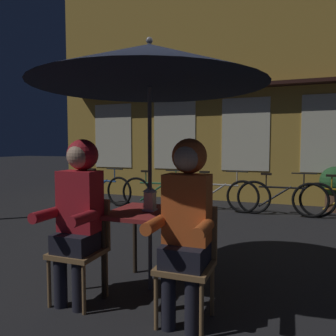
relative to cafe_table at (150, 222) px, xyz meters
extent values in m
plane|color=#232326|center=(0.00, 0.00, -0.64)|extent=(60.00, 60.00, 0.00)
cube|color=maroon|center=(0.00, 0.00, 0.08)|extent=(0.72, 0.72, 0.04)
cylinder|color=#2D2319|center=(-0.31, -0.31, -0.29)|extent=(0.04, 0.04, 0.70)
cylinder|color=#2D2319|center=(0.31, -0.31, -0.29)|extent=(0.04, 0.04, 0.70)
cylinder|color=#2D2319|center=(-0.31, 0.31, -0.29)|extent=(0.04, 0.04, 0.70)
cylinder|color=#2D2319|center=(0.31, 0.31, -0.29)|extent=(0.04, 0.04, 0.70)
cylinder|color=#4C4C51|center=(0.00, 0.00, 0.49)|extent=(0.04, 0.04, 2.25)
cone|color=black|center=(0.00, 0.00, 1.42)|extent=(2.10, 2.10, 0.38)
sphere|color=#4C4C51|center=(0.00, 0.00, 1.64)|extent=(0.06, 0.06, 0.06)
cube|color=white|center=(-0.01, 0.02, 0.11)|extent=(0.11, 0.11, 0.02)
cube|color=white|center=(-0.01, 0.02, 0.20)|extent=(0.09, 0.09, 0.16)
pyramid|color=white|center=(-0.01, 0.02, 0.31)|extent=(0.11, 0.11, 0.06)
cube|color=olive|center=(-0.48, -0.44, -0.21)|extent=(0.40, 0.40, 0.04)
cylinder|color=olive|center=(-0.31, -0.61, -0.43)|extent=(0.03, 0.03, 0.41)
cylinder|color=olive|center=(-0.65, -0.61, -0.43)|extent=(0.03, 0.03, 0.41)
cylinder|color=olive|center=(-0.31, -0.27, -0.43)|extent=(0.03, 0.03, 0.41)
cylinder|color=olive|center=(-0.65, -0.27, -0.43)|extent=(0.03, 0.03, 0.41)
cube|color=olive|center=(-0.48, -0.26, 0.02)|extent=(0.40, 0.03, 0.42)
cube|color=olive|center=(0.48, -0.44, -0.21)|extent=(0.40, 0.40, 0.04)
cylinder|color=olive|center=(0.65, -0.61, -0.43)|extent=(0.03, 0.03, 0.41)
cylinder|color=olive|center=(0.31, -0.61, -0.43)|extent=(0.03, 0.03, 0.41)
cylinder|color=olive|center=(0.65, -0.27, -0.43)|extent=(0.03, 0.03, 0.41)
cylinder|color=olive|center=(0.31, -0.27, -0.43)|extent=(0.03, 0.03, 0.41)
cube|color=olive|center=(0.48, -0.26, 0.02)|extent=(0.40, 0.03, 0.42)
cylinder|color=black|center=(-0.39, -0.57, -0.41)|extent=(0.11, 0.11, 0.45)
cylinder|color=black|center=(-0.57, -0.57, -0.41)|extent=(0.11, 0.11, 0.45)
cube|color=black|center=(-0.48, -0.44, -0.11)|extent=(0.32, 0.36, 0.16)
cube|color=red|center=(-0.48, -0.40, 0.23)|extent=(0.34, 0.22, 0.52)
cylinder|color=red|center=(-0.30, -0.62, 0.14)|extent=(0.09, 0.30, 0.09)
cylinder|color=red|center=(-0.66, -0.62, 0.14)|extent=(0.09, 0.30, 0.09)
sphere|color=tan|center=(-0.48, -0.40, 0.62)|extent=(0.21, 0.21, 0.21)
sphere|color=red|center=(-0.48, -0.35, 0.63)|extent=(0.27, 0.27, 0.27)
cylinder|color=black|center=(0.57, -0.57, -0.41)|extent=(0.11, 0.11, 0.45)
cylinder|color=black|center=(0.39, -0.57, -0.41)|extent=(0.11, 0.11, 0.45)
cube|color=black|center=(0.48, -0.44, -0.11)|extent=(0.32, 0.36, 0.16)
cube|color=#E05B23|center=(0.48, -0.40, 0.23)|extent=(0.34, 0.22, 0.52)
cylinder|color=#E05B23|center=(0.66, -0.62, 0.14)|extent=(0.09, 0.30, 0.09)
cylinder|color=#E05B23|center=(0.30, -0.62, 0.14)|extent=(0.09, 0.30, 0.09)
sphere|color=tan|center=(0.48, -0.40, 0.62)|extent=(0.21, 0.21, 0.21)
sphere|color=#E05B23|center=(0.48, -0.35, 0.63)|extent=(0.27, 0.27, 0.27)
cube|color=gold|center=(0.23, 5.40, 2.46)|extent=(10.00, 0.60, 6.20)
cube|color=#EAE5C6|center=(-3.29, 5.09, 0.96)|extent=(1.10, 0.02, 1.70)
cube|color=#EAE5C6|center=(-1.53, 5.09, 0.96)|extent=(1.10, 0.02, 1.70)
cube|color=#EAE5C6|center=(0.23, 5.09, 0.96)|extent=(1.10, 0.02, 1.70)
cube|color=#EAE5C6|center=(1.99, 5.09, 0.96)|extent=(1.10, 0.02, 1.70)
cube|color=#331914|center=(0.23, 4.95, 2.06)|extent=(9.00, 0.36, 0.08)
torus|color=black|center=(-2.30, 3.59, -0.31)|extent=(0.66, 0.15, 0.66)
torus|color=black|center=(-3.30, 3.75, -0.31)|extent=(0.66, 0.15, 0.66)
cylinder|color=#1E4C93|center=(-2.80, 3.67, -0.09)|extent=(0.83, 0.17, 0.04)
cylinder|color=#1E4C93|center=(-2.92, 3.69, -0.28)|extent=(0.60, 0.13, 0.44)
cylinder|color=#1E4C93|center=(-3.08, 3.71, 0.03)|extent=(0.02, 0.02, 0.24)
cube|color=black|center=(-3.08, 3.71, 0.16)|extent=(0.21, 0.11, 0.04)
cylinder|color=#1E4C93|center=(-2.42, 3.61, 0.05)|extent=(0.02, 0.02, 0.28)
cylinder|color=black|center=(-2.42, 3.61, 0.19)|extent=(0.44, 0.09, 0.02)
torus|color=black|center=(-0.86, 3.62, -0.31)|extent=(0.66, 0.07, 0.66)
torus|color=black|center=(-1.88, 3.60, -0.31)|extent=(0.66, 0.07, 0.66)
cylinder|color=#236B3D|center=(-1.37, 3.61, -0.09)|extent=(0.84, 0.06, 0.04)
cylinder|color=#236B3D|center=(-1.50, 3.61, -0.28)|extent=(0.61, 0.05, 0.44)
cylinder|color=#236B3D|center=(-1.66, 3.60, 0.03)|extent=(0.02, 0.02, 0.24)
cube|color=black|center=(-1.66, 3.60, 0.16)|extent=(0.20, 0.09, 0.04)
cylinder|color=#236B3D|center=(-0.99, 3.62, 0.05)|extent=(0.02, 0.02, 0.28)
cylinder|color=black|center=(-0.99, 3.62, 0.19)|extent=(0.44, 0.04, 0.02)
torus|color=black|center=(0.36, 3.79, -0.31)|extent=(0.66, 0.09, 0.66)
torus|color=black|center=(-0.66, 3.86, -0.31)|extent=(0.66, 0.09, 0.66)
cylinder|color=#ADA89E|center=(-0.15, 3.82, -0.09)|extent=(0.84, 0.09, 0.04)
cylinder|color=#ADA89E|center=(-0.27, 3.83, -0.28)|extent=(0.61, 0.07, 0.44)
cylinder|color=#ADA89E|center=(-0.44, 3.84, 0.03)|extent=(0.02, 0.02, 0.24)
cube|color=black|center=(-0.44, 3.84, 0.16)|extent=(0.20, 0.09, 0.04)
cylinder|color=#ADA89E|center=(0.24, 3.80, 0.05)|extent=(0.02, 0.02, 0.28)
cylinder|color=black|center=(0.24, 3.80, 0.19)|extent=(0.44, 0.05, 0.02)
torus|color=black|center=(1.59, 3.80, -0.31)|extent=(0.66, 0.06, 0.66)
torus|color=black|center=(0.57, 3.79, -0.31)|extent=(0.66, 0.06, 0.66)
cylinder|color=black|center=(1.08, 3.80, -0.09)|extent=(0.84, 0.05, 0.04)
cylinder|color=black|center=(0.96, 3.80, -0.28)|extent=(0.61, 0.04, 0.44)
cylinder|color=black|center=(0.80, 3.79, 0.03)|extent=(0.02, 0.02, 0.24)
cube|color=black|center=(0.80, 3.79, 0.16)|extent=(0.20, 0.08, 0.04)
cylinder|color=black|center=(1.47, 3.80, 0.05)|extent=(0.02, 0.02, 0.28)
cylinder|color=black|center=(1.47, 3.80, 0.19)|extent=(0.44, 0.03, 0.02)
torus|color=black|center=(1.72, 3.88, -0.31)|extent=(0.66, 0.12, 0.66)
cylinder|color=#B78419|center=(1.94, 3.85, 0.03)|extent=(0.02, 0.02, 0.24)
cube|color=black|center=(1.94, 3.85, 0.16)|extent=(0.21, 0.10, 0.04)
cylinder|color=brown|center=(2.09, 4.60, -0.47)|extent=(0.36, 0.36, 0.34)
sphere|color=#285B2D|center=(2.09, 4.60, -0.02)|extent=(0.60, 0.60, 0.60)
camera|label=1|loc=(1.19, -2.74, 0.71)|focal=34.95mm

